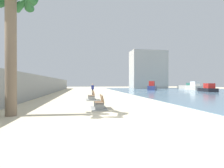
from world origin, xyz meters
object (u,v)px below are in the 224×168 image
object	(u,v)px
palm_tree	(12,16)
person_walking	(93,88)
boat_outer	(189,86)
boat_nearest	(194,87)
boat_far_left	(152,87)
bench_far	(92,98)
bench_near	(99,106)
boat_far_right	(208,89)

from	to	relation	value
palm_tree	person_walking	bearing A→B (deg)	70.88
boat_outer	boat_nearest	bearing A→B (deg)	-118.81
boat_far_left	boat_nearest	world-z (taller)	boat_far_left
palm_tree	boat_far_left	size ratio (longest dim) A/B	1.47
palm_tree	bench_far	size ratio (longest dim) A/B	3.55
bench_near	person_walking	distance (m)	13.79
person_walking	bench_near	bearing A→B (deg)	-91.33
palm_tree	bench_far	bearing A→B (deg)	58.80
boat_nearest	boat_far_left	bearing A→B (deg)	177.06
bench_far	person_walking	distance (m)	7.52
person_walking	boat_far_left	size ratio (longest dim) A/B	0.34
bench_far	boat_outer	distance (m)	45.07
bench_near	boat_far_right	xyz separation A→B (m)	(24.73, 19.13, 0.44)
palm_tree	bench_far	distance (m)	10.65
palm_tree	boat_outer	distance (m)	54.22
person_walking	boat_outer	size ratio (longest dim) A/B	0.26
bench_near	person_walking	size ratio (longest dim) A/B	1.22
palm_tree	boat_outer	size ratio (longest dim) A/B	1.15
palm_tree	boat_outer	bearing A→B (deg)	45.57
bench_near	bench_far	xyz separation A→B (m)	(-0.22, 6.31, 0.00)
boat_nearest	boat_far_right	bearing A→B (deg)	-109.27
person_walking	boat_nearest	distance (m)	30.81
palm_tree	boat_nearest	size ratio (longest dim) A/B	1.48
boat_far_left	boat_nearest	distance (m)	11.43
bench_far	boat_far_right	world-z (taller)	boat_far_right
boat_nearest	bench_near	bearing A→B (deg)	-134.96
boat_far_left	boat_outer	size ratio (longest dim) A/B	0.78
palm_tree	boat_nearest	bearing A→B (deg)	41.89
palm_tree	boat_far_left	world-z (taller)	palm_tree
palm_tree	bench_near	xyz separation A→B (m)	(5.00, 1.60, -5.30)
bench_near	boat_outer	xyz separation A→B (m)	(32.81, 36.98, 0.52)
boat_far_right	boat_outer	size ratio (longest dim) A/B	0.82
palm_tree	person_walking	xyz separation A→B (m)	(5.32, 15.36, -4.52)
bench_near	boat_far_right	bearing A→B (deg)	37.73
boat_far_right	boat_far_left	distance (m)	12.49
boat_far_left	boat_outer	bearing A→B (deg)	27.57
boat_far_right	person_walking	bearing A→B (deg)	-167.60
person_walking	boat_outer	bearing A→B (deg)	35.55
bench_near	person_walking	world-z (taller)	person_walking
bench_far	boat_far_left	world-z (taller)	boat_far_left
person_walking	boat_far_left	xyz separation A→B (m)	(16.01, 14.61, -0.14)
bench_far	boat_far_left	size ratio (longest dim) A/B	0.41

